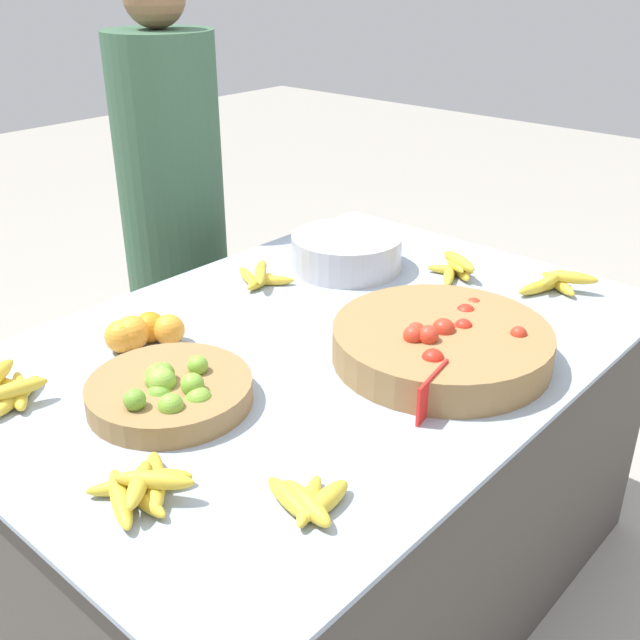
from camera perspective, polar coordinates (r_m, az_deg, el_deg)
name	(u,v)px	position (r m, az deg, el deg)	size (l,w,h in m)	color
ground_plane	(320,576)	(2.18, 0.00, -18.91)	(12.00, 12.00, 0.00)	#A39E93
market_table	(320,467)	(1.94, 0.00, -11.17)	(1.59, 1.11, 0.74)	#4C4742
lime_bowl	(170,391)	(1.51, -11.36, -5.33)	(0.33, 0.33, 0.09)	olive
tomato_basket	(441,343)	(1.66, 9.22, -1.76)	(0.48, 0.48, 0.11)	olive
orange_pile	(142,332)	(1.74, -13.43, -0.87)	(0.17, 0.12, 0.08)	orange
metal_bowl	(346,252)	(2.12, 2.03, 5.21)	(0.31, 0.31, 0.10)	#B7B7BF
price_sign	(432,392)	(1.47, 8.56, -5.46)	(0.13, 0.03, 0.08)	red
banana_bunch_front_right	(308,501)	(1.24, -0.91, -13.60)	(0.14, 0.16, 0.04)	gold
banana_bunch_back_center	(455,268)	(2.10, 10.28, 3.94)	(0.18, 0.16, 0.06)	gold
banana_bunch_front_center	(143,486)	(1.29, -13.34, -12.23)	(0.17, 0.17, 0.06)	gold
banana_bunch_middle_left	(260,276)	(2.03, -4.61, 3.36)	(0.14, 0.19, 0.05)	gold
banana_bunch_middle_right	(554,282)	(2.08, 17.38, 2.77)	(0.18, 0.18, 0.06)	gold
banana_bunch_front_left	(9,389)	(1.62, -22.60, -4.91)	(0.18, 0.18, 0.06)	gold
vendor_person	(175,232)	(2.58, -10.97, 6.59)	(0.34, 0.34, 1.53)	#385B42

